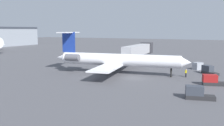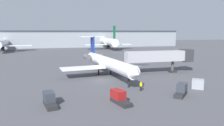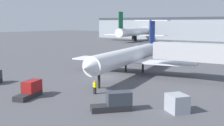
% 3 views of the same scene
% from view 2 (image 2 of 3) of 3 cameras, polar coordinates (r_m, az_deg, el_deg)
% --- Properties ---
extents(ground_plane, '(400.00, 400.00, 0.10)m').
position_cam_2_polar(ground_plane, '(45.49, -2.61, -4.80)').
color(ground_plane, '#4C4C51').
extents(regional_jet, '(22.04, 30.49, 9.19)m').
position_cam_2_polar(regional_jet, '(50.09, -1.60, 0.27)').
color(regional_jet, white).
rests_on(regional_jet, ground_plane).
extents(jet_bridge, '(17.98, 3.39, 5.95)m').
position_cam_2_polar(jet_bridge, '(54.55, 13.90, 1.80)').
color(jet_bridge, '#ADADB2').
rests_on(jet_bridge, ground_plane).
extents(ground_crew_marshaller, '(0.42, 0.28, 1.69)m').
position_cam_2_polar(ground_crew_marshaller, '(37.57, 7.92, -6.32)').
color(ground_crew_marshaller, black).
rests_on(ground_crew_marshaller, ground_plane).
extents(baggage_tug_lead, '(3.77, 3.87, 1.90)m').
position_cam_2_polar(baggage_tug_lead, '(36.64, 18.51, -7.11)').
color(baggage_tug_lead, '#262628').
rests_on(baggage_tug_lead, ground_plane).
extents(baggage_tug_trailing, '(2.52, 4.24, 1.90)m').
position_cam_2_polar(baggage_tug_trailing, '(31.09, 2.02, -9.46)').
color(baggage_tug_trailing, '#262628').
rests_on(baggage_tug_trailing, ground_plane).
extents(baggage_tug_spare, '(2.29, 4.22, 1.90)m').
position_cam_2_polar(baggage_tug_spare, '(31.39, -16.80, -9.65)').
color(baggage_tug_spare, '#262628').
rests_on(baggage_tug_spare, ground_plane).
extents(cargo_container_uld, '(2.66, 2.59, 1.77)m').
position_cam_2_polar(cargo_container_uld, '(41.84, 22.52, -5.33)').
color(cargo_container_uld, '#999EA8').
rests_on(cargo_container_uld, ground_plane).
extents(terminal_building, '(147.77, 25.08, 11.42)m').
position_cam_2_polar(terminal_building, '(153.24, -10.27, 6.64)').
color(terminal_building, '#8C939E').
rests_on(terminal_building, ground_plane).
extents(parked_airliner_west_end, '(30.79, 36.20, 13.26)m').
position_cam_2_polar(parked_airliner_west_end, '(128.21, -27.94, 4.77)').
color(parked_airliner_west_end, white).
rests_on(parked_airliner_west_end, ground_plane).
extents(parked_airliner_west_mid, '(28.27, 33.61, 13.74)m').
position_cam_2_polar(parked_airliner_west_mid, '(127.23, -1.05, 5.85)').
color(parked_airliner_west_mid, white).
rests_on(parked_airliner_west_mid, ground_plane).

